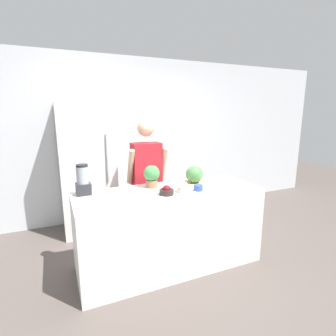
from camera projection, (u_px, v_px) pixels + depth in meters
ground_plane at (184, 282)px, 2.74m from camera, size 14.00×14.00×0.00m
wall_back at (127, 139)px, 4.33m from camera, size 8.00×0.06×2.60m
counter_island at (169, 228)px, 2.98m from camera, size 2.04×0.76×0.89m
refrigerator at (87, 169)px, 3.79m from camera, size 0.75×0.67×1.88m
person at (147, 180)px, 3.49m from camera, size 0.52×0.26×1.65m
cutting_board at (194, 183)px, 3.17m from camera, size 0.34×0.30×0.01m
watermelon at (194, 174)px, 3.15m from camera, size 0.21×0.21×0.21m
bowl_cherries at (167, 191)px, 2.75m from camera, size 0.15×0.15×0.10m
bowl_cream at (183, 188)px, 2.83m from camera, size 0.13×0.13×0.12m
bowl_small_blue at (198, 188)px, 2.89m from camera, size 0.10×0.10×0.06m
blender at (83, 181)px, 2.74m from camera, size 0.15×0.15×0.32m
potted_plant at (152, 175)px, 2.99m from camera, size 0.18×0.18×0.26m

